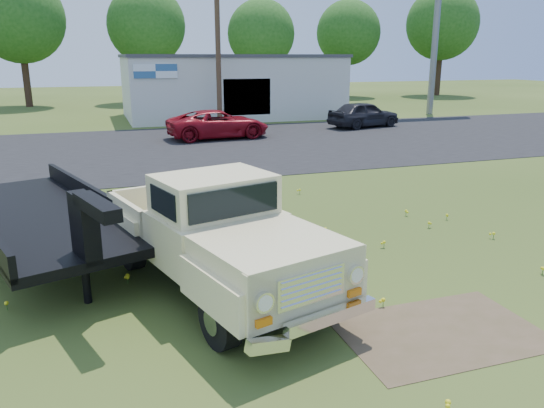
{
  "coord_description": "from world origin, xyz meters",
  "views": [
    {
      "loc": [
        -3.23,
        -9.0,
        4.03
      ],
      "look_at": [
        0.16,
        1.0,
        1.08
      ],
      "focal_mm": 35.0,
      "sensor_mm": 36.0,
      "label": 1
    }
  ],
  "objects_px": {
    "flatbed_trailer": "(38,209)",
    "dark_sedan": "(364,114)",
    "vintage_pickup_truck": "(215,233)",
    "red_pickup": "(218,124)"
  },
  "relations": [
    {
      "from": "vintage_pickup_truck",
      "to": "dark_sedan",
      "type": "height_order",
      "value": "vintage_pickup_truck"
    },
    {
      "from": "flatbed_trailer",
      "to": "dark_sedan",
      "type": "bearing_deg",
      "value": 26.87
    },
    {
      "from": "vintage_pickup_truck",
      "to": "red_pickup",
      "type": "height_order",
      "value": "vintage_pickup_truck"
    },
    {
      "from": "dark_sedan",
      "to": "vintage_pickup_truck",
      "type": "bearing_deg",
      "value": 132.53
    },
    {
      "from": "vintage_pickup_truck",
      "to": "dark_sedan",
      "type": "distance_m",
      "value": 23.32
    },
    {
      "from": "flatbed_trailer",
      "to": "dark_sedan",
      "type": "distance_m",
      "value": 23.11
    },
    {
      "from": "vintage_pickup_truck",
      "to": "red_pickup",
      "type": "bearing_deg",
      "value": 61.11
    },
    {
      "from": "flatbed_trailer",
      "to": "dark_sedan",
      "type": "xyz_separation_m",
      "value": [
        16.29,
        16.39,
        -0.25
      ]
    },
    {
      "from": "flatbed_trailer",
      "to": "dark_sedan",
      "type": "relative_size",
      "value": 1.67
    },
    {
      "from": "vintage_pickup_truck",
      "to": "dark_sedan",
      "type": "xyz_separation_m",
      "value": [
        13.22,
        19.21,
        -0.3
      ]
    }
  ]
}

